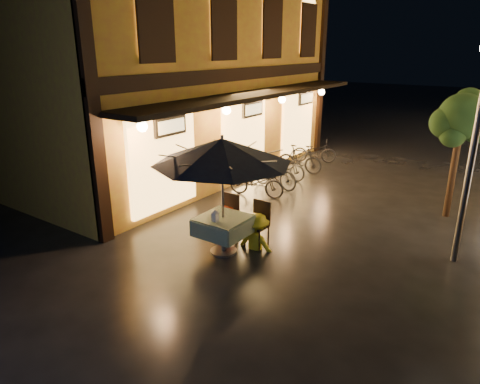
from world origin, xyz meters
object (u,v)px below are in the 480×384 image
Objects in this scene: patio_umbrella at (222,151)px; person_orange at (225,206)px; person_yellow at (257,215)px; cafe_table at (223,226)px; bicycle_0 at (256,182)px; table_lantern at (215,215)px; streetlamp_near at (480,114)px.

person_orange is (-0.36, 0.53, -1.38)m from patio_umbrella.
person_yellow is at bearing 52.46° from patio_umbrella.
patio_umbrella is at bearing 180.00° from cafe_table.
bicycle_0 is (-1.80, 2.78, -0.31)m from person_yellow.
bicycle_0 is (-1.36, 3.62, -0.49)m from table_lantern.
patio_umbrella is at bearing -149.90° from streetlamp_near.
person_orange is at bearing 124.06° from cafe_table.
bicycle_0 reaches higher than cafe_table.
cafe_table is 0.36× the size of patio_umbrella.
streetlamp_near is 4.69m from patio_umbrella.
table_lantern is (-4.01, -2.58, -2.00)m from streetlamp_near.
cafe_table is at bearing 0.00° from patio_umbrella.
cafe_table is 0.64× the size of person_orange.
bicycle_0 is (-1.36, 3.36, -1.72)m from patio_umbrella.
table_lantern is 0.15× the size of bicycle_0.
person_yellow reaches higher than bicycle_0.
streetlamp_near is at bearing -167.33° from person_orange.
person_orange is 0.94× the size of bicycle_0.
patio_umbrella is 1.58m from person_yellow.
patio_umbrella is 1.52m from person_orange.
person_yellow is (0.45, 0.58, 0.16)m from cafe_table.
person_orange is (-4.37, -1.79, -2.15)m from streetlamp_near.
patio_umbrella reaches higher than table_lantern.
streetlamp_near is 1.53× the size of patio_umbrella.
person_orange reaches higher than person_yellow.
streetlamp_near is 2.75× the size of person_orange.
cafe_table is at bearing 48.14° from person_yellow.
person_orange is 0.81m from person_yellow.
cafe_table is 3.62m from bicycle_0.
person_orange is (-0.36, 0.53, 0.18)m from cafe_table.
table_lantern is at bearing 104.78° from person_orange.
streetlamp_near reaches higher than table_lantern.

